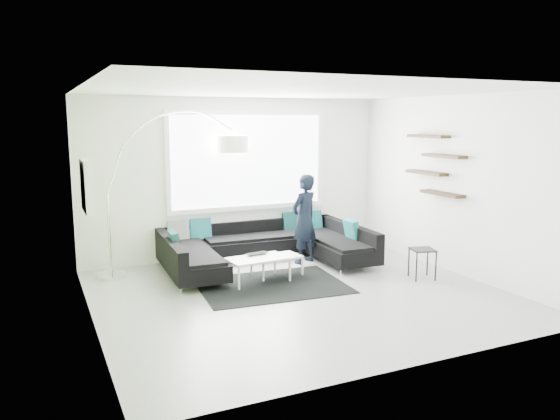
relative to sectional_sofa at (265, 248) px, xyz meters
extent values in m
plane|color=gray|center=(-0.14, -1.55, -0.32)|extent=(5.50, 5.50, 0.00)
cube|color=white|center=(-0.14, 0.95, 1.08)|extent=(5.50, 0.04, 2.80)
cube|color=white|center=(-0.14, -4.05, 1.08)|extent=(5.50, 0.04, 2.80)
cube|color=white|center=(-2.89, -1.55, 1.08)|extent=(0.04, 5.00, 2.80)
cube|color=white|center=(2.61, -1.55, 1.08)|extent=(0.04, 5.00, 2.80)
cube|color=white|center=(-0.14, -1.55, 2.48)|extent=(5.50, 5.00, 0.04)
cube|color=#6B9E33|center=(-2.88, -1.55, 1.08)|extent=(0.01, 5.00, 2.80)
cube|color=silver|center=(0.06, 0.91, 1.38)|extent=(2.96, 0.06, 1.68)
cube|color=white|center=(-2.82, -0.95, 1.28)|extent=(0.12, 0.66, 0.66)
cube|color=black|center=(2.50, -1.15, 1.38)|extent=(0.20, 1.24, 0.95)
cube|color=black|center=(0.00, 0.00, -0.14)|extent=(3.41, 2.20, 0.35)
cube|color=black|center=(0.00, 0.00, 0.16)|extent=(3.41, 2.20, 0.26)
cube|color=#0C4C51|center=(0.00, 0.00, 0.22)|extent=(2.97, 0.31, 0.37)
cube|color=black|center=(-0.33, -1.03, -0.31)|extent=(2.23, 1.70, 0.01)
cube|color=white|center=(-0.25, -0.67, -0.13)|extent=(1.21, 0.78, 0.38)
cube|color=black|center=(1.91, -1.65, -0.08)|extent=(0.42, 0.42, 0.47)
imported|color=black|center=(0.70, -0.05, 0.44)|extent=(0.81, 0.76, 1.52)
imported|color=black|center=(-0.38, -0.64, 0.08)|extent=(0.41, 0.32, 0.03)
camera|label=1|loc=(-3.45, -8.12, 2.11)|focal=35.00mm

